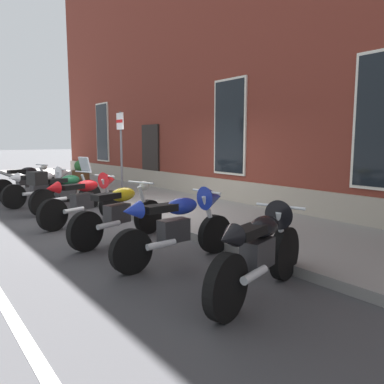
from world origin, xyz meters
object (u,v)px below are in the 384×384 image
Objects in this scene: motorcycle_white_sport at (44,184)px; motorcycle_blue_sport at (181,222)px; parking_sign at (121,143)px; motorcycle_black_sport at (263,247)px; motorcycle_red_sport at (87,197)px; barrel_planter at (81,177)px; motorcycle_yellow_naked at (120,213)px; motorcycle_green_touring at (63,190)px; motorcycle_black_naked at (27,182)px.

motorcycle_white_sport is 1.01× the size of motorcycle_blue_sport.
motorcycle_black_sport is at bearing -12.75° from parking_sign.
motorcycle_red_sport is 3.27m from motorcycle_blue_sport.
motorcycle_white_sport is 0.89× the size of parking_sign.
motorcycle_yellow_naked is at bearing -14.65° from barrel_planter.
motorcycle_yellow_naked is at bearing -172.04° from motorcycle_blue_sport.
motorcycle_red_sport is 0.88× the size of parking_sign.
motorcycle_green_touring is at bearing -179.68° from motorcycle_red_sport.
motorcycle_black_naked is at bearing -177.70° from motorcycle_white_sport.
motorcycle_green_touring is (1.50, 0.04, -0.00)m from motorcycle_white_sport.
motorcycle_red_sport is 0.99× the size of motorcycle_blue_sport.
motorcycle_black_sport is (6.34, 0.18, 0.01)m from motorcycle_green_touring.
motorcycle_white_sport is 7.85m from motorcycle_black_sport.
motorcycle_white_sport reaches higher than motorcycle_black_naked.
motorcycle_green_touring reaches higher than motorcycle_white_sport.
parking_sign is 2.44× the size of barrel_planter.
motorcycle_red_sport reaches higher than motorcycle_black_naked.
motorcycle_black_naked reaches higher than motorcycle_yellow_naked.
motorcycle_white_sport is at bearing -45.32° from barrel_planter.
motorcycle_black_naked is at bearing -178.27° from motorcycle_black_sport.
motorcycle_white_sport is 2.18× the size of barrel_planter.
motorcycle_red_sport reaches higher than motorcycle_yellow_naked.
motorcycle_green_touring reaches higher than barrel_planter.
motorcycle_yellow_naked is 3.11m from motorcycle_black_sport.
motorcycle_red_sport reaches higher than motorcycle_white_sport.
motorcycle_black_naked is 0.97× the size of motorcycle_blue_sport.
barrel_planter is at bearing 152.96° from motorcycle_green_touring.
parking_sign reaches higher than motorcycle_white_sport.
motorcycle_black_naked is 1.01× the size of motorcycle_black_sport.
barrel_planter is (-0.01, 1.70, 0.07)m from motorcycle_black_naked.
motorcycle_green_touring is at bearing -178.40° from motorcycle_black_sport.
motorcycle_yellow_naked is 1.01× the size of motorcycle_black_sport.
motorcycle_red_sport reaches higher than motorcycle_black_sport.
motorcycle_green_touring is 0.82× the size of parking_sign.
motorcycle_yellow_naked is at bearing -0.34° from motorcycle_white_sport.
barrel_planter is (-9.46, 1.41, -0.01)m from motorcycle_black_sport.
motorcycle_yellow_naked is at bearing -175.40° from motorcycle_black_sport.
motorcycle_red_sport is (4.63, 0.12, 0.08)m from motorcycle_black_naked.
motorcycle_green_touring is 6.35m from motorcycle_black_sport.
parking_sign is 3.12m from barrel_planter.
motorcycle_white_sport is at bearing -179.02° from motorcycle_red_sport.
barrel_planter reaches higher than motorcycle_red_sport.
motorcycle_yellow_naked is (1.73, -0.08, -0.08)m from motorcycle_red_sport.
barrel_planter is at bearing 134.68° from motorcycle_white_sport.
motorcycle_black_naked is 1.70m from barrel_planter.
motorcycle_green_touring reaches higher than motorcycle_red_sport.
motorcycle_blue_sport is 8.04m from barrel_planter.
motorcycle_red_sport is at bearing 1.44° from motorcycle_black_naked.
motorcycle_black_sport is (1.55, 0.03, -0.01)m from motorcycle_blue_sport.
barrel_planter reaches higher than motorcycle_black_naked.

